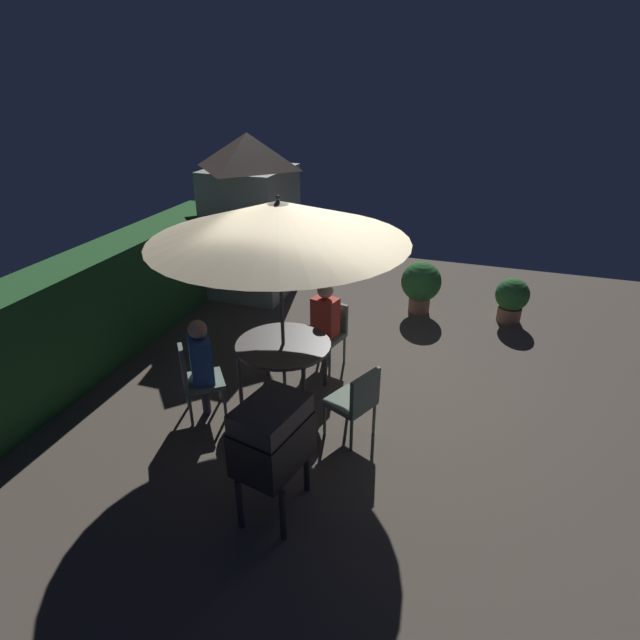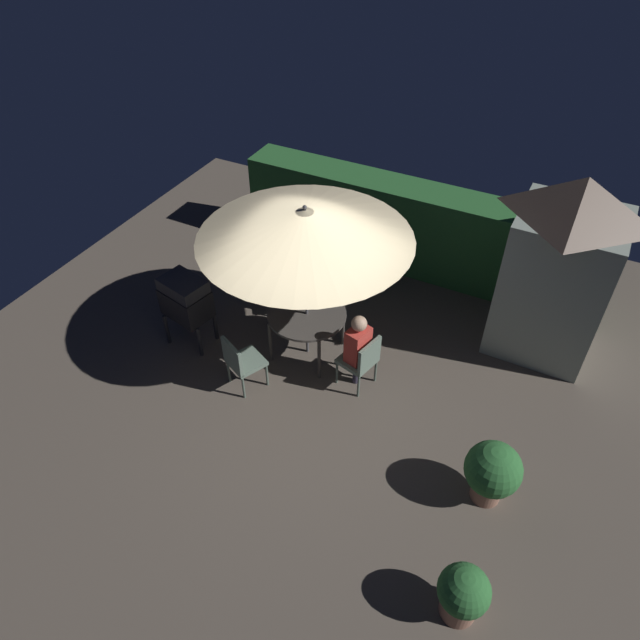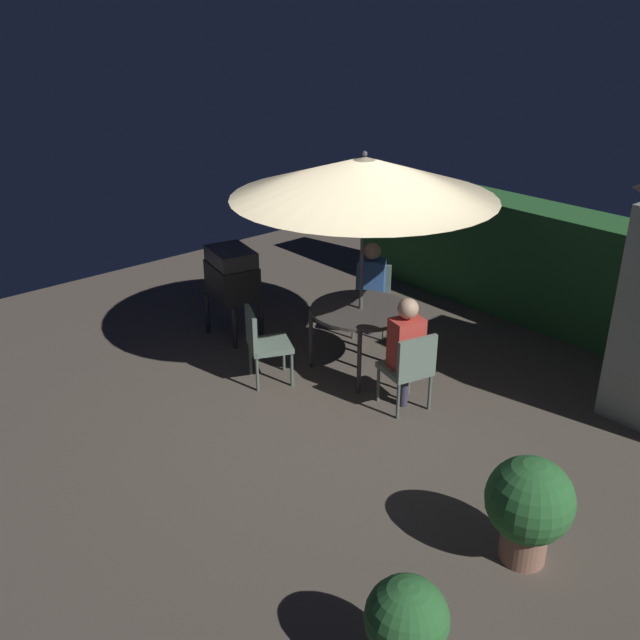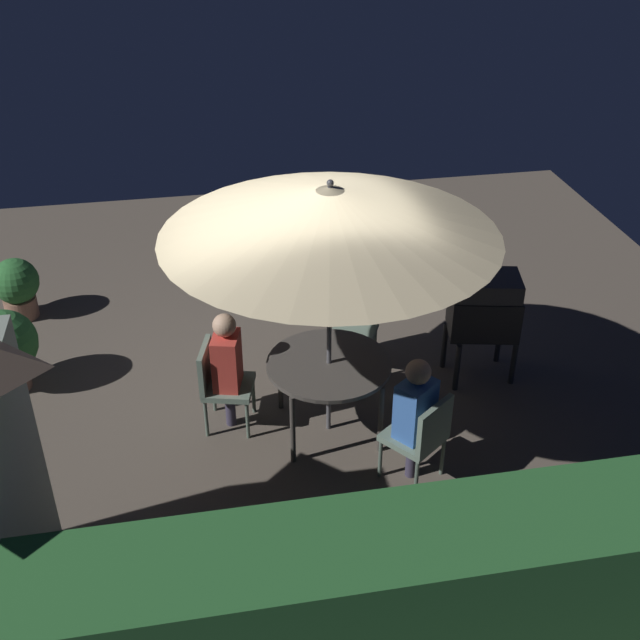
{
  "view_description": "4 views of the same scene",
  "coord_description": "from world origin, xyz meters",
  "px_view_note": "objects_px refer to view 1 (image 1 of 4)",
  "views": [
    {
      "loc": [
        -5.41,
        -1.51,
        3.78
      ],
      "look_at": [
        0.04,
        0.3,
        0.94
      ],
      "focal_mm": 28.36,
      "sensor_mm": 36.0,
      "label": 1
    },
    {
      "loc": [
        2.69,
        -5.06,
        6.38
      ],
      "look_at": [
        0.06,
        0.12,
        1.23
      ],
      "focal_mm": 32.62,
      "sensor_mm": 36.0,
      "label": 2
    },
    {
      "loc": [
        4.91,
        -4.68,
        4.0
      ],
      "look_at": [
        -0.36,
        -0.05,
        0.85
      ],
      "focal_mm": 39.45,
      "sensor_mm": 36.0,
      "label": 3
    },
    {
      "loc": [
        0.78,
        6.62,
        5.03
      ],
      "look_at": [
        -0.46,
        -0.08,
        0.82
      ],
      "focal_mm": 44.79,
      "sensor_mm": 36.0,
      "label": 4
    }
  ],
  "objects_px": {
    "chair_toward_hedge": "(356,400)",
    "person_in_blue": "(201,357)",
    "patio_umbrella": "(279,221)",
    "chair_near_shed": "(328,330)",
    "bbq_grill": "(272,437)",
    "potted_plant_by_shed": "(421,284)",
    "potted_plant_by_grill": "(512,298)",
    "person_in_red": "(325,315)",
    "garden_shed": "(251,215)",
    "chair_far_side": "(196,378)",
    "patio_table": "(283,348)"
  },
  "relations": [
    {
      "from": "bbq_grill",
      "to": "potted_plant_by_grill",
      "type": "distance_m",
      "value": 5.43
    },
    {
      "from": "potted_plant_by_shed",
      "to": "potted_plant_by_grill",
      "type": "bearing_deg",
      "value": -86.14
    },
    {
      "from": "chair_near_shed",
      "to": "person_in_red",
      "type": "height_order",
      "value": "person_in_red"
    },
    {
      "from": "patio_umbrella",
      "to": "chair_near_shed",
      "type": "relative_size",
      "value": 3.25
    },
    {
      "from": "patio_table",
      "to": "patio_umbrella",
      "type": "bearing_deg",
      "value": 90.0
    },
    {
      "from": "potted_plant_by_grill",
      "to": "person_in_red",
      "type": "xyz_separation_m",
      "value": [
        -2.3,
        2.5,
        0.37
      ]
    },
    {
      "from": "potted_plant_by_grill",
      "to": "person_in_red",
      "type": "relative_size",
      "value": 0.6
    },
    {
      "from": "potted_plant_by_grill",
      "to": "person_in_blue",
      "type": "xyz_separation_m",
      "value": [
        -3.84,
        3.53,
        0.37
      ]
    },
    {
      "from": "patio_umbrella",
      "to": "potted_plant_by_shed",
      "type": "height_order",
      "value": "patio_umbrella"
    },
    {
      "from": "chair_far_side",
      "to": "chair_toward_hedge",
      "type": "bearing_deg",
      "value": -85.17
    },
    {
      "from": "person_in_red",
      "to": "patio_umbrella",
      "type": "bearing_deg",
      "value": 165.49
    },
    {
      "from": "garden_shed",
      "to": "bbq_grill",
      "type": "xyz_separation_m",
      "value": [
        -4.86,
        -2.46,
        -0.61
      ]
    },
    {
      "from": "patio_umbrella",
      "to": "chair_far_side",
      "type": "height_order",
      "value": "patio_umbrella"
    },
    {
      "from": "patio_umbrella",
      "to": "garden_shed",
      "type": "bearing_deg",
      "value": 30.77
    },
    {
      "from": "patio_table",
      "to": "potted_plant_by_grill",
      "type": "relative_size",
      "value": 1.55
    },
    {
      "from": "patio_table",
      "to": "person_in_red",
      "type": "relative_size",
      "value": 0.93
    },
    {
      "from": "patio_table",
      "to": "potted_plant_by_shed",
      "type": "distance_m",
      "value": 3.38
    },
    {
      "from": "potted_plant_by_shed",
      "to": "person_in_red",
      "type": "distance_m",
      "value": 2.44
    },
    {
      "from": "patio_umbrella",
      "to": "person_in_red",
      "type": "distance_m",
      "value": 1.81
    },
    {
      "from": "bbq_grill",
      "to": "chair_toward_hedge",
      "type": "bearing_deg",
      "value": -20.3
    },
    {
      "from": "chair_near_shed",
      "to": "chair_far_side",
      "type": "distance_m",
      "value": 2.02
    },
    {
      "from": "chair_near_shed",
      "to": "potted_plant_by_shed",
      "type": "distance_m",
      "value": 2.34
    },
    {
      "from": "bbq_grill",
      "to": "potted_plant_by_shed",
      "type": "bearing_deg",
      "value": -7.69
    },
    {
      "from": "patio_table",
      "to": "patio_umbrella",
      "type": "height_order",
      "value": "patio_umbrella"
    },
    {
      "from": "chair_toward_hedge",
      "to": "potted_plant_by_shed",
      "type": "bearing_deg",
      "value": -3.13
    },
    {
      "from": "chair_near_shed",
      "to": "chair_far_side",
      "type": "bearing_deg",
      "value": 146.22
    },
    {
      "from": "garden_shed",
      "to": "patio_umbrella",
      "type": "relative_size",
      "value": 0.98
    },
    {
      "from": "bbq_grill",
      "to": "person_in_blue",
      "type": "height_order",
      "value": "person_in_blue"
    },
    {
      "from": "chair_toward_hedge",
      "to": "garden_shed",
      "type": "bearing_deg",
      "value": 38.87
    },
    {
      "from": "garden_shed",
      "to": "person_in_red",
      "type": "distance_m",
      "value": 3.1
    },
    {
      "from": "potted_plant_by_grill",
      "to": "person_in_blue",
      "type": "height_order",
      "value": "person_in_blue"
    },
    {
      "from": "chair_toward_hedge",
      "to": "chair_near_shed",
      "type": "bearing_deg",
      "value": 27.69
    },
    {
      "from": "bbq_grill",
      "to": "person_in_red",
      "type": "distance_m",
      "value": 2.7
    },
    {
      "from": "patio_table",
      "to": "person_in_blue",
      "type": "relative_size",
      "value": 0.93
    },
    {
      "from": "person_in_red",
      "to": "chair_near_shed",
      "type": "bearing_deg",
      "value": -14.51
    },
    {
      "from": "patio_table",
      "to": "chair_toward_hedge",
      "type": "height_order",
      "value": "chair_toward_hedge"
    },
    {
      "from": "patio_umbrella",
      "to": "person_in_red",
      "type": "xyz_separation_m",
      "value": [
        0.93,
        -0.24,
        -1.53
      ]
    },
    {
      "from": "patio_table",
      "to": "patio_umbrella",
      "type": "distance_m",
      "value": 1.6
    },
    {
      "from": "bbq_grill",
      "to": "chair_toward_hedge",
      "type": "height_order",
      "value": "bbq_grill"
    },
    {
      "from": "patio_umbrella",
      "to": "chair_toward_hedge",
      "type": "bearing_deg",
      "value": -115.21
    },
    {
      "from": "person_in_blue",
      "to": "potted_plant_by_shed",
      "type": "bearing_deg",
      "value": -28.69
    },
    {
      "from": "patio_table",
      "to": "person_in_blue",
      "type": "bearing_deg",
      "value": 127.55
    },
    {
      "from": "patio_table",
      "to": "chair_far_side",
      "type": "bearing_deg",
      "value": 127.55
    },
    {
      "from": "garden_shed",
      "to": "bbq_grill",
      "type": "relative_size",
      "value": 2.38
    },
    {
      "from": "chair_toward_hedge",
      "to": "person_in_blue",
      "type": "height_order",
      "value": "person_in_blue"
    },
    {
      "from": "patio_table",
      "to": "person_in_red",
      "type": "xyz_separation_m",
      "value": [
        0.93,
        -0.24,
        0.07
      ]
    },
    {
      "from": "potted_plant_by_grill",
      "to": "person_in_blue",
      "type": "distance_m",
      "value": 5.23
    },
    {
      "from": "patio_umbrella",
      "to": "chair_toward_hedge",
      "type": "distance_m",
      "value": 2.14
    },
    {
      "from": "bbq_grill",
      "to": "potted_plant_by_shed",
      "type": "xyz_separation_m",
      "value": [
        4.87,
        -0.66,
        -0.33
      ]
    },
    {
      "from": "garden_shed",
      "to": "potted_plant_by_grill",
      "type": "distance_m",
      "value": 4.72
    }
  ]
}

